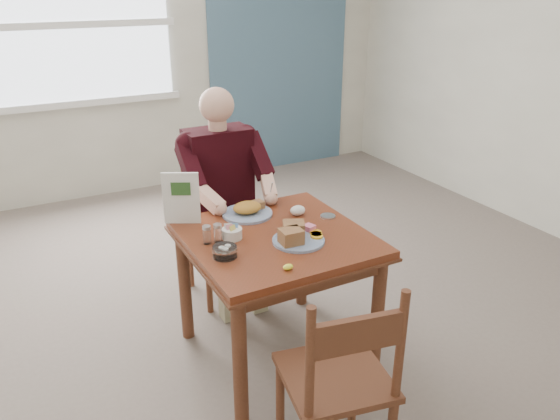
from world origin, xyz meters
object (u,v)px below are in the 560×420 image
chair_near (339,382)px  diner (223,182)px  table (276,254)px  near_plate (296,236)px  chair_far (220,225)px  far_plate (248,210)px

chair_near → diner: diner is taller
chair_near → diner: 1.58m
table → diner: diner is taller
table → diner: 0.73m
table → near_plate: (0.05, -0.12, 0.14)m
chair_far → diner: (0.00, -0.09, 0.33)m
chair_far → far_plate: (-0.02, -0.49, 0.30)m
near_plate → far_plate: (-0.07, 0.42, -0.00)m
diner → far_plate: (-0.02, -0.41, -0.03)m
near_plate → table: bearing=113.7°
near_plate → far_plate: size_ratio=0.99×
chair_far → chair_near: size_ratio=1.00×
chair_far → far_plate: 0.58m
chair_near → near_plate: size_ratio=3.05×
diner → near_plate: diner is taller
table → far_plate: 0.33m
chair_near → near_plate: 0.80m
chair_far → near_plate: bearing=-86.7°
chair_far → near_plate: (0.05, -0.92, 0.30)m
chair_far → far_plate: size_ratio=3.02×
chair_far → diner: bearing=-90.0°
chair_near → far_plate: chair_near is taller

